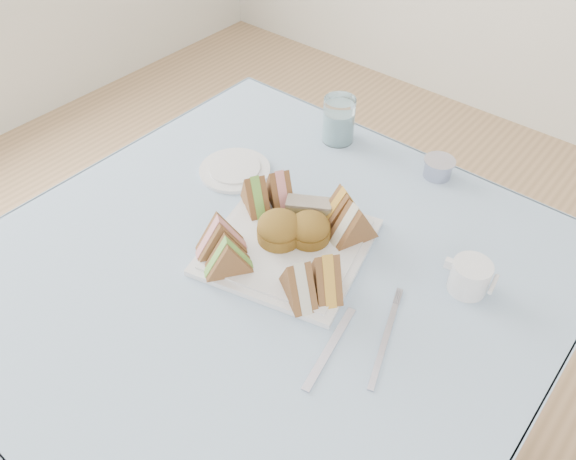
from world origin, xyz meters
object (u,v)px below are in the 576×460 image
Objects in this scene: serving_plate at (288,246)px; creamer_jug at (470,277)px; table at (269,376)px; water_glass at (339,120)px.

serving_plate is 0.34m from creamer_jug.
table is 3.11× the size of serving_plate.
creamer_jug is (0.31, 0.13, 0.03)m from serving_plate.
water_glass reaches higher than creamer_jug.
table is 12.81× the size of creamer_jug.
creamer_jug is at bearing 31.83° from table.
table is at bearing -71.61° from water_glass.
creamer_jug is (0.31, 0.20, 0.41)m from table.
table is 8.17× the size of water_glass.
water_glass is (-0.14, 0.42, 0.43)m from table.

